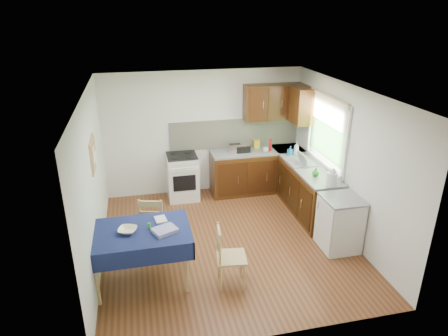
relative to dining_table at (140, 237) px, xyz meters
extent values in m
plane|color=#542A16|center=(1.39, 0.73, -0.72)|extent=(4.20, 4.20, 0.00)
cube|color=white|center=(1.39, 0.73, 1.78)|extent=(4.00, 4.20, 0.02)
cube|color=silver|center=(1.39, 2.83, 0.53)|extent=(4.00, 0.02, 2.50)
cube|color=silver|center=(1.39, -1.37, 0.53)|extent=(4.00, 0.02, 2.50)
cube|color=silver|center=(-0.61, 0.73, 0.53)|extent=(0.02, 4.20, 2.50)
cube|color=silver|center=(3.39, 0.73, 0.53)|extent=(0.02, 4.20, 2.50)
cube|color=#351A09|center=(2.44, 2.53, -0.29)|extent=(1.90, 0.60, 0.86)
cube|color=#351A09|center=(3.09, 1.38, -0.29)|extent=(0.60, 1.70, 0.86)
cube|color=gray|center=(2.44, 2.53, 0.16)|extent=(1.90, 0.60, 0.04)
cube|color=gray|center=(3.09, 1.38, 0.16)|extent=(0.60, 1.70, 0.04)
cube|color=gray|center=(3.09, 2.53, 0.16)|extent=(0.60, 0.60, 0.04)
cube|color=beige|center=(2.04, 2.82, 0.48)|extent=(2.70, 0.02, 0.60)
cube|color=#351A09|center=(2.79, 2.66, 1.13)|extent=(1.20, 0.35, 0.70)
cube|color=#351A09|center=(3.21, 2.23, 1.13)|extent=(0.35, 0.50, 0.70)
cube|color=silver|center=(0.89, 2.53, -0.27)|extent=(0.60, 0.60, 0.90)
cube|color=black|center=(0.89, 2.53, 0.18)|extent=(0.58, 0.58, 0.02)
cube|color=black|center=(0.89, 2.23, -0.27)|extent=(0.44, 0.01, 0.32)
cube|color=#264E20|center=(3.37, 1.43, 0.78)|extent=(0.01, 1.40, 0.85)
cube|color=silver|center=(3.36, 1.43, 1.43)|extent=(0.04, 1.48, 0.06)
cube|color=silver|center=(3.36, 1.43, 0.23)|extent=(0.04, 1.48, 0.06)
cube|color=tan|center=(3.34, 1.43, 1.21)|extent=(0.02, 1.36, 0.44)
cube|color=silver|center=(3.09, 0.18, -0.30)|extent=(0.55, 0.58, 0.85)
cube|color=gray|center=(3.09, 0.18, 0.15)|extent=(0.58, 0.60, 0.03)
cube|color=tan|center=(-0.59, 1.03, 0.88)|extent=(0.02, 0.62, 0.47)
cube|color=#A27B44|center=(-0.57, 1.03, 0.88)|extent=(0.01, 0.56, 0.41)
cube|color=white|center=(-0.56, 0.95, 0.90)|extent=(0.00, 0.18, 0.24)
cube|color=white|center=(-0.56, 1.15, 0.78)|extent=(0.00, 0.15, 0.20)
cube|color=#0F1C3D|center=(0.00, 0.00, 0.09)|extent=(1.32, 0.88, 0.03)
cube|color=#0F1C3D|center=(0.00, -0.45, -0.02)|extent=(1.36, 0.02, 0.26)
cube|color=#0F1C3D|center=(0.00, 0.45, -0.02)|extent=(1.36, 0.02, 0.26)
cube|color=#0F1C3D|center=(-0.67, 0.00, -0.02)|extent=(0.02, 0.92, 0.26)
cube|color=#0F1C3D|center=(0.67, 0.00, -0.02)|extent=(0.02, 0.92, 0.26)
cylinder|color=tan|center=(-0.58, -0.36, -0.32)|extent=(0.05, 0.05, 0.80)
cylinder|color=tan|center=(0.58, -0.36, -0.32)|extent=(0.05, 0.05, 0.80)
cylinder|color=tan|center=(-0.58, 0.36, -0.32)|extent=(0.05, 0.05, 0.80)
cylinder|color=tan|center=(0.58, 0.36, -0.32)|extent=(0.05, 0.05, 0.80)
cube|color=tan|center=(0.23, 0.84, -0.28)|extent=(0.52, 0.52, 0.04)
cube|color=tan|center=(0.18, 0.67, 0.07)|extent=(0.37, 0.14, 0.30)
cylinder|color=tan|center=(0.44, 0.95, -0.50)|extent=(0.04, 0.04, 0.45)
cylinder|color=tan|center=(0.12, 1.05, -0.50)|extent=(0.04, 0.04, 0.45)
cylinder|color=tan|center=(0.34, 0.63, -0.50)|extent=(0.04, 0.04, 0.45)
cylinder|color=tan|center=(0.02, 0.72, -0.50)|extent=(0.04, 0.04, 0.45)
cube|color=tan|center=(1.20, -0.32, -0.30)|extent=(0.45, 0.45, 0.04)
cube|color=tan|center=(1.03, -0.30, 0.04)|extent=(0.07, 0.36, 0.28)
cylinder|color=tan|center=(1.34, -0.50, -0.51)|extent=(0.03, 0.03, 0.43)
cylinder|color=tan|center=(1.38, -0.18, -0.51)|extent=(0.03, 0.03, 0.43)
cylinder|color=tan|center=(1.02, -0.46, -0.51)|extent=(0.03, 0.03, 0.43)
cylinder|color=tan|center=(1.06, -0.14, -0.51)|extent=(0.03, 0.03, 0.43)
cube|color=silver|center=(1.95, 2.49, 0.27)|extent=(0.26, 0.16, 0.18)
cube|color=black|center=(1.95, 2.49, 0.37)|extent=(0.22, 0.02, 0.02)
cube|color=black|center=(2.11, 2.53, 0.24)|extent=(0.29, 0.25, 0.13)
cube|color=silver|center=(2.11, 2.53, 0.33)|extent=(0.29, 0.25, 0.03)
cylinder|color=red|center=(2.68, 2.45, 0.30)|extent=(0.06, 0.06, 0.24)
cube|color=gold|center=(2.47, 2.69, 0.26)|extent=(0.13, 0.10, 0.16)
cube|color=gray|center=(3.02, 1.60, 0.19)|extent=(0.46, 0.35, 0.02)
cylinder|color=silver|center=(3.02, 1.60, 0.29)|extent=(0.06, 0.22, 0.22)
cylinder|color=silver|center=(3.12, 0.64, 0.29)|extent=(0.18, 0.18, 0.22)
sphere|color=silver|center=(3.12, 0.64, 0.42)|extent=(0.11, 0.11, 0.11)
imported|color=silver|center=(2.56, 2.38, 0.22)|extent=(0.13, 0.13, 0.09)
imported|color=silver|center=(3.10, 2.10, 0.31)|extent=(0.12, 0.12, 0.27)
imported|color=blue|center=(2.98, 2.13, 0.27)|extent=(0.11, 0.11, 0.18)
imported|color=#298724|center=(3.02, 1.03, 0.25)|extent=(0.15, 0.15, 0.15)
imported|color=#EFE9C4|center=(-0.15, -0.01, 0.14)|extent=(0.30, 0.30, 0.06)
imported|color=white|center=(0.23, 0.22, 0.11)|extent=(0.18, 0.23, 0.02)
cylinder|color=#24852A|center=(0.14, 0.02, 0.15)|extent=(0.04, 0.04, 0.09)
cube|color=navy|center=(0.33, -0.11, 0.13)|extent=(0.37, 0.34, 0.05)
camera|label=1|loc=(0.09, -4.78, 2.92)|focal=32.00mm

